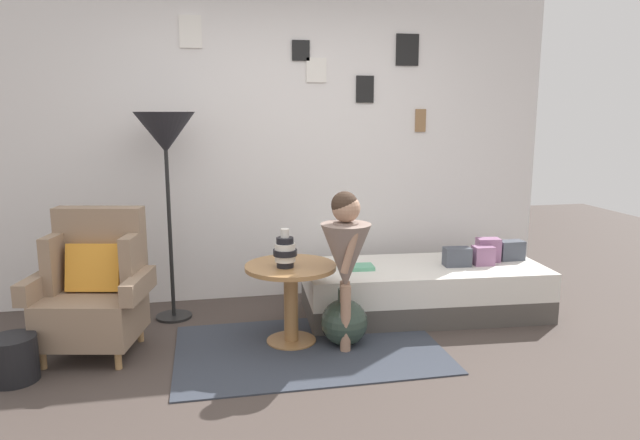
{
  "coord_description": "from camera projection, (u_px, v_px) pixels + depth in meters",
  "views": [
    {
      "loc": [
        -0.65,
        -2.99,
        1.61
      ],
      "look_at": [
        0.15,
        0.95,
        0.85
      ],
      "focal_mm": 32.08,
      "sensor_mm": 36.0,
      "label": 1
    }
  ],
  "objects": [
    {
      "name": "daybed",
      "position": [
        423.0,
        289.0,
        4.62
      ],
      "size": [
        1.95,
        0.92,
        0.4
      ],
      "color": "#4C4742",
      "rests_on": "ground"
    },
    {
      "name": "ground_plane",
      "position": [
        327.0,
        395.0,
        3.3
      ],
      "size": [
        12.0,
        12.0,
        0.0
      ],
      "primitive_type": "plane",
      "color": "#423833"
    },
    {
      "name": "vase_striped",
      "position": [
        285.0,
        251.0,
        3.88
      ],
      "size": [
        0.16,
        0.16,
        0.27
      ],
      "color": "black",
      "rests_on": "side_table"
    },
    {
      "name": "pillow_mid",
      "position": [
        488.0,
        250.0,
        4.69
      ],
      "size": [
        0.2,
        0.14,
        0.19
      ],
      "primitive_type": "cube",
      "rotation": [
        0.0,
        0.0,
        -0.14
      ],
      "color": "gray",
      "rests_on": "daybed"
    },
    {
      "name": "demijohn_near",
      "position": [
        344.0,
        322.0,
        3.99
      ],
      "size": [
        0.33,
        0.33,
        0.41
      ],
      "color": "#2D3D33",
      "rests_on": "ground"
    },
    {
      "name": "rug",
      "position": [
        309.0,
        349.0,
        3.94
      ],
      "size": [
        1.81,
        1.17,
        0.01
      ],
      "primitive_type": "cube",
      "color": "#333842",
      "rests_on": "ground"
    },
    {
      "name": "magazine_basket",
      "position": [
        14.0,
        359.0,
        3.45
      ],
      "size": [
        0.28,
        0.28,
        0.28
      ],
      "primitive_type": "cylinder",
      "color": "black",
      "rests_on": "ground"
    },
    {
      "name": "person_child",
      "position": [
        346.0,
        250.0,
        3.82
      ],
      "size": [
        0.34,
        0.34,
        1.1
      ],
      "color": "#A37A60",
      "rests_on": "ground"
    },
    {
      "name": "floor_lamp",
      "position": [
        165.0,
        139.0,
        4.29
      ],
      "size": [
        0.45,
        0.45,
        1.61
      ],
      "color": "black",
      "rests_on": "ground"
    },
    {
      "name": "side_table",
      "position": [
        291.0,
        286.0,
        3.99
      ],
      "size": [
        0.64,
        0.64,
        0.57
      ],
      "color": "#9E7042",
      "rests_on": "ground"
    },
    {
      "name": "gallery_wall",
      "position": [
        280.0,
        148.0,
        4.94
      ],
      "size": [
        4.8,
        0.12,
        2.6
      ],
      "color": "silver",
      "rests_on": "ground"
    },
    {
      "name": "armchair",
      "position": [
        95.0,
        289.0,
        3.85
      ],
      "size": [
        0.84,
        0.7,
        0.97
      ],
      "color": "tan",
      "rests_on": "ground"
    },
    {
      "name": "pillow_back",
      "position": [
        483.0,
        256.0,
        4.59
      ],
      "size": [
        0.17,
        0.13,
        0.15
      ],
      "primitive_type": "cube",
      "rotation": [
        0.0,
        0.0,
        -0.05
      ],
      "color": "gray",
      "rests_on": "daybed"
    },
    {
      "name": "pillow_head",
      "position": [
        511.0,
        250.0,
        4.75
      ],
      "size": [
        0.21,
        0.12,
        0.16
      ],
      "primitive_type": "cube",
      "rotation": [
        0.0,
        0.0,
        0.01
      ],
      "color": "#474C56",
      "rests_on": "daybed"
    },
    {
      "name": "book_on_daybed",
      "position": [
        359.0,
        267.0,
        4.48
      ],
      "size": [
        0.23,
        0.17,
        0.03
      ],
      "primitive_type": "cube",
      "rotation": [
        0.0,
        0.0,
        -0.07
      ],
      "color": "#62B28B",
      "rests_on": "daybed"
    },
    {
      "name": "pillow_extra",
      "position": [
        457.0,
        257.0,
        4.56
      ],
      "size": [
        0.22,
        0.14,
        0.15
      ],
      "primitive_type": "cube",
      "rotation": [
        0.0,
        0.0,
        -0.09
      ],
      "color": "#474C56",
      "rests_on": "daybed"
    }
  ]
}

